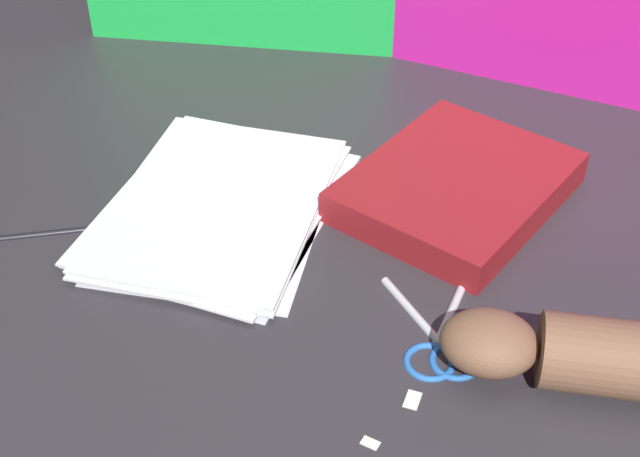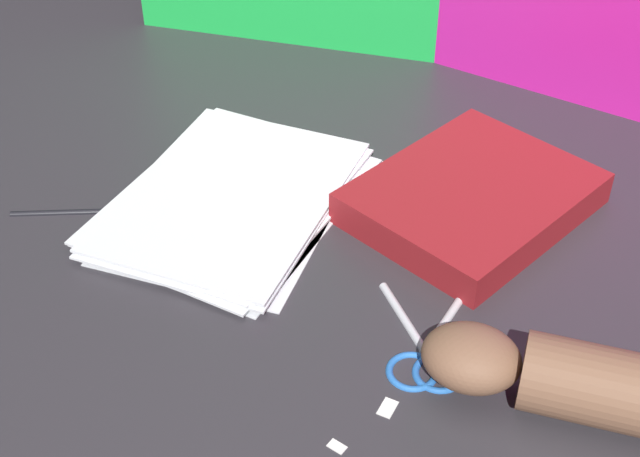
# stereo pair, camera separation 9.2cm
# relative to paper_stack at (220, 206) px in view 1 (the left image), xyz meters

# --- Properties ---
(ground_plane) EXTENTS (6.00, 6.00, 0.00)m
(ground_plane) POSITION_rel_paper_stack_xyz_m (0.11, -0.06, -0.01)
(ground_plane) COLOR #2D2B30
(paper_stack) EXTENTS (0.26, 0.34, 0.02)m
(paper_stack) POSITION_rel_paper_stack_xyz_m (0.00, 0.00, 0.00)
(paper_stack) COLOR white
(paper_stack) RESTS_ON ground_plane
(book_closed) EXTENTS (0.29, 0.32, 0.04)m
(book_closed) POSITION_rel_paper_stack_xyz_m (0.26, 0.10, 0.01)
(book_closed) COLOR maroon
(book_closed) RESTS_ON ground_plane
(scissors) EXTENTS (0.13, 0.16, 0.01)m
(scissors) POSITION_rel_paper_stack_xyz_m (0.28, -0.14, -0.00)
(scissors) COLOR silver
(scissors) RESTS_ON ground_plane
(paper_scrap_near) EXTENTS (0.01, 0.02, 0.00)m
(paper_scrap_near) POSITION_rel_paper_stack_xyz_m (0.27, -0.22, -0.01)
(paper_scrap_near) COLOR white
(paper_scrap_near) RESTS_ON ground_plane
(paper_scrap_mid) EXTENTS (0.02, 0.01, 0.00)m
(paper_scrap_mid) POSITION_rel_paper_stack_xyz_m (0.25, -0.27, -0.01)
(paper_scrap_mid) COLOR white
(paper_scrap_mid) RESTS_ON ground_plane
(pen) EXTENTS (0.13, 0.07, 0.01)m
(pen) POSITION_rel_paper_stack_xyz_m (-0.17, -0.09, -0.01)
(pen) COLOR black
(pen) RESTS_ON ground_plane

